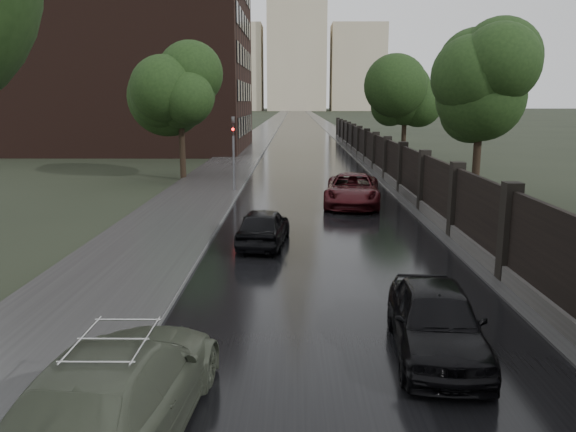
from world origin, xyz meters
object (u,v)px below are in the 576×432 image
at_px(tree_right_c, 405,99).
at_px(volga_sedan, 117,392).
at_px(tree_right_b, 481,97).
at_px(tree_left_far, 180,93).
at_px(car_right_far, 352,190).
at_px(traffic_light, 234,147).
at_px(car_right_near, 436,320).
at_px(hatchback_left, 263,226).

relative_size(tree_right_c, volga_sedan, 1.36).
bearing_deg(tree_right_c, tree_right_b, -90.00).
bearing_deg(volga_sedan, tree_right_c, -102.00).
bearing_deg(tree_right_b, volga_sedan, -119.89).
height_order(tree_left_far, car_right_far, tree_left_far).
bearing_deg(traffic_light, car_right_near, -73.14).
bearing_deg(tree_right_c, hatchback_left, -110.22).
distance_m(tree_left_far, car_right_near, 26.68).
relative_size(traffic_light, hatchback_left, 1.06).
bearing_deg(car_right_near, tree_left_far, 116.05).
bearing_deg(traffic_light, hatchback_left, -79.02).
height_order(tree_right_b, tree_right_c, same).
height_order(traffic_light, hatchback_left, traffic_light).
distance_m(tree_right_b, car_right_far, 7.29).
bearing_deg(tree_right_c, volga_sedan, -106.57).
height_order(tree_left_far, tree_right_b, tree_left_far).
xyz_separation_m(tree_left_far, hatchback_left, (5.86, -16.16, -4.60)).
bearing_deg(hatchback_left, car_right_near, 119.42).
xyz_separation_m(tree_right_b, volga_sedan, (-11.10, -19.31, -4.20)).
bearing_deg(hatchback_left, tree_right_b, -134.53).
bearing_deg(tree_right_b, tree_left_far, 152.70).
height_order(tree_right_b, car_right_near, tree_right_b).
relative_size(volga_sedan, car_right_far, 0.96).
height_order(hatchback_left, car_right_near, car_right_near).
xyz_separation_m(traffic_light, car_right_far, (5.90, -3.76, -1.66)).
height_order(tree_left_far, hatchback_left, tree_left_far).
bearing_deg(car_right_near, volga_sedan, -146.74).
relative_size(hatchback_left, car_right_far, 0.71).
height_order(tree_right_b, volga_sedan, tree_right_b).
distance_m(tree_right_b, car_right_near, 18.01).
relative_size(traffic_light, car_right_far, 0.75).
relative_size(volga_sedan, hatchback_left, 1.36).
relative_size(tree_right_b, hatchback_left, 1.86).
bearing_deg(traffic_light, volga_sedan, -88.20).
bearing_deg(tree_right_b, traffic_light, 165.76).
bearing_deg(tree_right_b, car_right_near, -109.71).
xyz_separation_m(tree_right_b, hatchback_left, (-9.64, -8.16, -4.31)).
xyz_separation_m(tree_left_far, volga_sedan, (4.40, -27.31, -4.50)).
height_order(tree_right_c, hatchback_left, tree_right_c).
distance_m(tree_left_far, hatchback_left, 17.80).
relative_size(tree_right_b, tree_right_c, 1.00).
xyz_separation_m(tree_right_c, car_right_near, (-5.90, -34.47, -4.26)).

